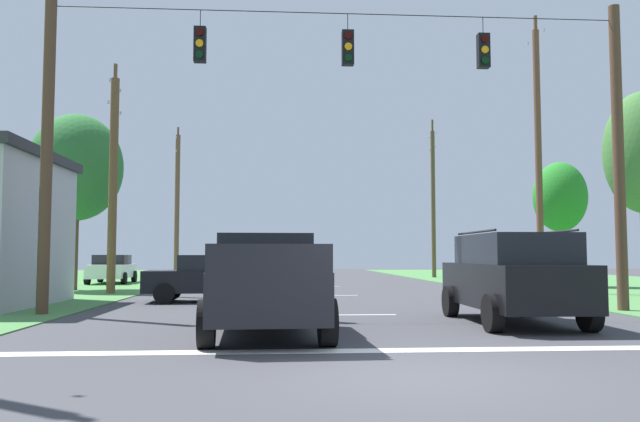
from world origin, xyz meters
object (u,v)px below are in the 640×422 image
Objects in this scene: distant_car_oncoming at (213,277)px; utility_pole_far_right at (433,199)px; tree_roadside_left at (76,168)px; pickup_truck at (265,283)px; overhead_signal_span at (342,138)px; utility_pole_mid_right at (538,155)px; tree_roadside_right at (560,198)px; utility_pole_far_left at (177,203)px; utility_pole_mid_left at (113,180)px; suv_black at (512,276)px; distant_car_crossing_white at (112,269)px.

distant_car_oncoming is 0.41× the size of utility_pole_far_right.
utility_pole_far_right reaches higher than tree_roadside_left.
pickup_truck is 17.92m from tree_roadside_left.
overhead_signal_span is at bearing -109.24° from utility_pole_far_right.
tree_roadside_right is (2.96, 4.58, -1.31)m from utility_pole_mid_right.
tree_roadside_right reaches higher than pickup_truck.
distant_car_oncoming is 0.38× the size of utility_pole_mid_right.
overhead_signal_span is 2.85× the size of pickup_truck.
utility_pole_far_left is 1.68× the size of tree_roadside_right.
overhead_signal_span is 12.06m from utility_pole_mid_right.
pickup_truck is at bearing -64.00° from utility_pole_mid_left.
utility_pole_mid_right is 1.90× the size of tree_roadside_right.
suv_black is at bearing 13.80° from pickup_truck.
tree_roadside_left is (-2.07, -14.47, 0.31)m from utility_pole_far_left.
utility_pole_far_right reaches higher than utility_pole_mid_left.
utility_pole_far_right is 23.63m from tree_roadside_left.
tree_roadside_right is (20.12, -12.85, -0.72)m from utility_pole_far_left.
utility_pole_mid_left is (-4.35, 4.32, 3.69)m from distant_car_oncoming.
suv_black is 0.45× the size of utility_pole_far_right.
utility_pole_mid_right is at bearing -1.59° from utility_pole_mid_left.
tree_roadside_left reaches higher than pickup_truck.
utility_pole_far_left reaches higher than tree_roadside_left.
utility_pole_mid_right is at bearing 42.60° from overhead_signal_span.
utility_pole_mid_right is 24.47m from utility_pole_far_left.
tree_roadside_left is (-6.56, 6.82, 4.48)m from distant_car_oncoming.
tree_roadside_left is at bearing 135.04° from suv_black.
overhead_signal_span is at bearing -132.88° from tree_roadside_right.
pickup_truck is 8.62m from distant_car_oncoming.
utility_pole_mid_left reaches higher than overhead_signal_span.
utility_pole_far_right is (12.54, 20.73, 4.45)m from distant_car_oncoming.
suv_black is 0.48× the size of utility_pole_far_left.
utility_pole_mid_right reaches higher than tree_roadside_left.
suv_black is 30.97m from utility_pole_far_left.
utility_pole_mid_left is at bearing -89.52° from utility_pole_far_left.
pickup_truck is at bearing -77.93° from utility_pole_far_left.
utility_pole_mid_right reaches higher than pickup_truck.
utility_pole_far_right is (10.68, 29.14, 4.27)m from pickup_truck.
overhead_signal_span reaches higher than pickup_truck.
utility_pole_far_right is (19.13, 7.42, 4.45)m from distant_car_crossing_white.
overhead_signal_span is at bearing -72.01° from utility_pole_far_left.
suv_black is at bearing -43.90° from distant_car_oncoming.
distant_car_crossing_white is at bearing 111.26° from pickup_truck.
pickup_truck is at bearing -131.38° from utility_pole_mid_right.
utility_pole_mid_right reaches higher than utility_pole_mid_left.
overhead_signal_span is 1.56× the size of utility_pole_far_left.
distant_car_oncoming is (6.59, -13.31, 0.00)m from distant_car_crossing_white.
utility_pole_mid_left is at bearing -168.37° from tree_roadside_right.
tree_roadside_left is (0.03, -6.49, 4.48)m from distant_car_crossing_white.
overhead_signal_span reaches higher than tree_roadside_right.
suv_black is at bearing -38.18° from overhead_signal_span.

